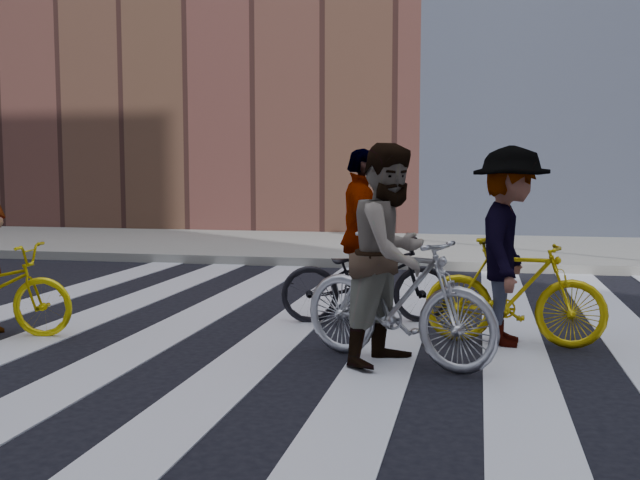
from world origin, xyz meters
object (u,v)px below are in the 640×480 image
(bike_dark_rear, at_px, (366,279))
(rider_right, at_px, (510,246))
(rider_mid, at_px, (391,255))
(bike_yellow_right, at_px, (514,292))
(rider_rear, at_px, (361,236))
(bike_silver_mid, at_px, (397,299))

(bike_dark_rear, xyz_separation_m, rider_right, (1.42, -0.71, 0.44))
(bike_dark_rear, relative_size, rider_right, 0.98)
(rider_mid, bearing_deg, bike_yellow_right, -24.68)
(bike_yellow_right, xyz_separation_m, rider_mid, (-1.02, -0.87, 0.42))
(bike_dark_rear, xyz_separation_m, rider_rear, (-0.05, 0.00, 0.44))
(bike_yellow_right, bearing_deg, bike_dark_rear, 69.71)
(bike_dark_rear, bearing_deg, bike_yellow_right, -129.04)
(bike_yellow_right, relative_size, bike_dark_rear, 0.92)
(rider_mid, xyz_separation_m, rider_right, (0.97, 0.87, -0.00))
(rider_right, height_order, rider_rear, rider_rear)
(bike_silver_mid, height_order, rider_right, rider_right)
(rider_rear, bearing_deg, bike_silver_mid, -174.26)
(bike_yellow_right, xyz_separation_m, rider_right, (-0.05, -0.00, 0.42))
(bike_dark_rear, distance_m, rider_rear, 0.44)
(bike_yellow_right, xyz_separation_m, rider_rear, (-1.52, 0.71, 0.42))
(bike_yellow_right, height_order, rider_right, rider_right)
(bike_dark_rear, height_order, rider_rear, rider_rear)
(rider_mid, bearing_deg, bike_silver_mid, -65.13)
(rider_rear, bearing_deg, rider_right, -129.04)
(bike_yellow_right, relative_size, rider_right, 0.90)
(bike_dark_rear, height_order, rider_mid, rider_mid)
(bike_silver_mid, distance_m, rider_rear, 1.71)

